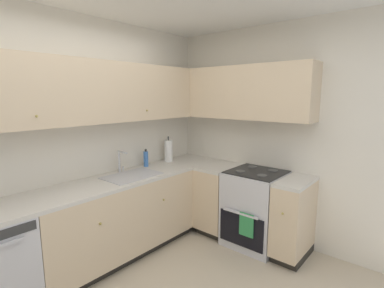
# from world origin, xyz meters

# --- Properties ---
(wall_back) EXTENTS (3.98, 0.05, 2.59)m
(wall_back) POSITION_xyz_m (0.00, 1.52, 1.29)
(wall_back) COLOR silver
(wall_back) RESTS_ON ground_plane
(wall_right) EXTENTS (0.05, 3.09, 2.59)m
(wall_right) POSITION_xyz_m (1.97, 0.00, 1.29)
(wall_right) COLOR silver
(wall_right) RESTS_ON ground_plane
(lower_cabinets_back) EXTENTS (1.82, 0.62, 0.85)m
(lower_cabinets_back) POSITION_xyz_m (0.43, 1.20, 0.43)
(lower_cabinets_back) COLOR beige
(lower_cabinets_back) RESTS_ON ground_plane
(countertop_back) EXTENTS (3.03, 0.60, 0.03)m
(countertop_back) POSITION_xyz_m (0.43, 1.20, 0.87)
(countertop_back) COLOR beige
(countertop_back) RESTS_ON lower_cabinets_back
(lower_cabinets_right) EXTENTS (0.62, 1.33, 0.85)m
(lower_cabinets_right) POSITION_xyz_m (1.64, 0.28, 0.43)
(lower_cabinets_right) COLOR beige
(lower_cabinets_right) RESTS_ON ground_plane
(countertop_right) EXTENTS (0.60, 1.33, 0.03)m
(countertop_right) POSITION_xyz_m (1.64, 0.28, 0.87)
(countertop_right) COLOR beige
(countertop_right) RESTS_ON lower_cabinets_right
(oven_range) EXTENTS (0.68, 0.62, 1.03)m
(oven_range) POSITION_xyz_m (1.66, 0.18, 0.45)
(oven_range) COLOR silver
(oven_range) RESTS_ON ground_plane
(upper_cabinets_back) EXTENTS (2.71, 0.34, 0.63)m
(upper_cabinets_back) POSITION_xyz_m (0.27, 1.34, 1.80)
(upper_cabinets_back) COLOR beige
(upper_cabinets_right) EXTENTS (0.32, 1.88, 0.63)m
(upper_cabinets_right) POSITION_xyz_m (1.78, 0.56, 1.80)
(upper_cabinets_right) COLOR beige
(sink) EXTENTS (0.61, 0.40, 0.10)m
(sink) POSITION_xyz_m (0.62, 1.17, 0.84)
(sink) COLOR #B7B7BC
(sink) RESTS_ON countertop_back
(faucet) EXTENTS (0.07, 0.16, 0.26)m
(faucet) POSITION_xyz_m (0.62, 1.38, 1.04)
(faucet) COLOR silver
(faucet) RESTS_ON countertop_back
(soap_bottle) EXTENTS (0.06, 0.06, 0.22)m
(soap_bottle) POSITION_xyz_m (1.00, 1.38, 0.98)
(soap_bottle) COLOR #3F72BF
(soap_bottle) RESTS_ON countertop_back
(paper_towel_roll) EXTENTS (0.11, 0.11, 0.35)m
(paper_towel_roll) POSITION_xyz_m (1.38, 1.36, 1.03)
(paper_towel_roll) COLOR white
(paper_towel_roll) RESTS_ON countertop_back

